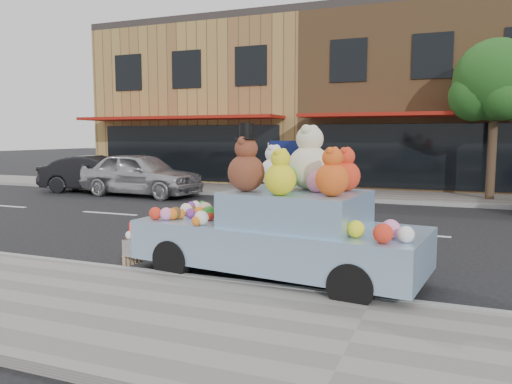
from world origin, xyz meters
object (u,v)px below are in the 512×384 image
at_px(street_tree, 496,87).
at_px(car_dark, 97,174).
at_px(car_silver, 141,174).
at_px(art_car, 280,225).

distance_m(street_tree, car_dark, 14.38).
relative_size(street_tree, car_silver, 1.13).
bearing_deg(car_dark, street_tree, -93.00).
height_order(street_tree, art_car, street_tree).
bearing_deg(art_car, street_tree, 78.99).
relative_size(car_silver, car_dark, 1.09).
distance_m(car_silver, car_dark, 2.28).
distance_m(car_silver, art_car, 11.47).
height_order(street_tree, car_silver, street_tree).
bearing_deg(car_silver, car_dark, 85.09).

